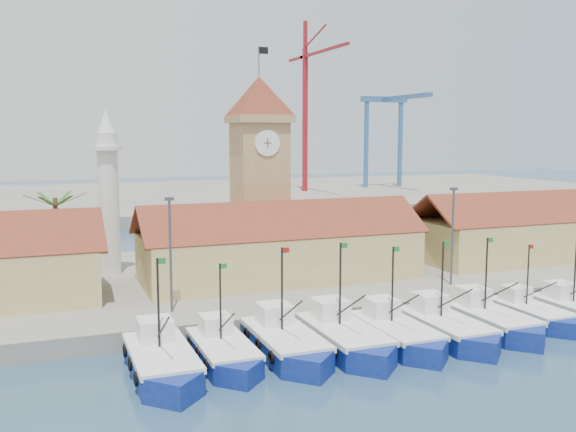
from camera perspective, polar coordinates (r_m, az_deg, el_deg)
name	(u,v)px	position (r m, az deg, el deg)	size (l,w,h in m)	color
ground	(382,361)	(45.17, 8.33, -12.61)	(400.00, 400.00, 0.00)	navy
quay	(266,278)	(66.09, -1.95, -5.50)	(140.00, 32.00, 1.50)	gray
terminal	(142,199)	(149.13, -12.84, 1.50)	(240.00, 80.00, 2.00)	gray
boat_0	(162,364)	(42.41, -11.10, -12.82)	(3.83, 10.48, 7.93)	navy
boat_1	(224,354)	(44.01, -5.67, -12.09)	(3.43, 9.39, 7.11)	navy
boat_2	(287,345)	(45.16, -0.09, -11.43)	(3.84, 10.53, 7.97)	navy
boat_3	(346,340)	(46.40, 5.15, -10.93)	(3.92, 10.73, 8.12)	navy
boat_4	(398,336)	(48.01, 9.75, -10.44)	(3.68, 10.07, 7.62)	navy
boat_5	(448,330)	(50.00, 14.04, -9.82)	(3.74, 10.26, 7.76)	navy
boat_6	(492,322)	(52.93, 17.69, -9.00)	(3.74, 10.24, 7.74)	navy
boat_7	(533,315)	(56.43, 20.96, -8.24)	(3.26, 8.94, 6.76)	navy
hall_center	(280,253)	(61.75, -0.74, -3.33)	(27.04, 10.13, 7.61)	tan
hall_right	(543,235)	(78.65, 21.70, -1.57)	(31.20, 10.13, 7.61)	tan
clock_tower	(259,167)	(66.45, -2.55, 4.34)	(5.80, 5.80, 22.70)	tan
minaret	(108,192)	(65.46, -15.67, 2.08)	(3.00, 3.00, 16.30)	silver
palm_tree	(57,232)	(63.59, -19.88, -1.39)	(5.60, 5.03, 8.39)	brown
lamp_posts	(318,240)	(54.20, 2.69, -2.13)	(80.70, 0.25, 9.03)	#3F3F44
crane_red_right	(308,98)	(152.61, 1.75, 10.47)	(1.00, 32.74, 39.75)	maroon
gantry	(390,117)	(165.96, 9.09, 8.73)	(13.00, 22.00, 23.20)	#32619A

